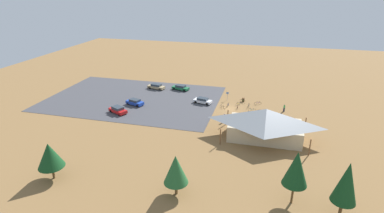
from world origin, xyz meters
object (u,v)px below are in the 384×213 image
(bicycle_black_front_row, at_px, (222,107))
(visitor_near_lot, at_px, (284,108))
(visitor_by_pavilion, at_px, (224,117))
(lot_sign, at_px, (227,95))
(bicycle_orange_mid_cluster, at_px, (261,112))
(car_green_inner_stall, at_px, (181,87))
(bicycle_silver_edge_north, at_px, (249,106))
(visitor_crossing_yard, at_px, (290,120))
(bicycle_yellow_lone_east, at_px, (238,104))
(bike_pavilion, at_px, (265,122))
(car_tan_end_stall, at_px, (156,86))
(pine_mideast, at_px, (176,169))
(pine_east, at_px, (347,183))
(car_red_near_entry, at_px, (118,110))
(bicycle_blue_by_bin, at_px, (228,105))
(car_blue_mid_lot, at_px, (135,102))
(bicycle_purple_lone_west, at_px, (258,103))
(pine_center, at_px, (296,168))
(pine_midwest, at_px, (50,155))
(trash_bin, at_px, (243,100))
(bicycle_teal_yard_front, at_px, (252,110))
(bicycle_red_yard_right, at_px, (237,107))
(car_white_front_row, at_px, (203,101))
(bicycle_green_near_porch, at_px, (243,101))

(bicycle_black_front_row, height_order, visitor_near_lot, visitor_near_lot)
(visitor_near_lot, bearing_deg, visitor_by_pavilion, 36.03)
(lot_sign, distance_m, visitor_near_lot, 13.96)
(bicycle_orange_mid_cluster, relative_size, car_green_inner_stall, 0.32)
(bicycle_silver_edge_north, relative_size, visitor_crossing_yard, 0.95)
(bicycle_black_front_row, xyz_separation_m, visitor_near_lot, (-13.74, -1.67, 0.55))
(lot_sign, relative_size, bicycle_yellow_lone_east, 1.62)
(bike_pavilion, xyz_separation_m, car_tan_end_stall, (29.63, -21.73, -2.49))
(pine_mideast, distance_m, car_tan_end_stall, 45.62)
(pine_east, xyz_separation_m, bicycle_silver_edge_north, (14.00, -33.34, -4.50))
(bicycle_orange_mid_cluster, relative_size, car_red_near_entry, 0.33)
(bicycle_blue_by_bin, xyz_separation_m, car_red_near_entry, (23.15, 10.17, 0.41))
(lot_sign, xyz_separation_m, car_blue_mid_lot, (20.76, 8.59, -0.66))
(bike_pavilion, distance_m, car_green_inner_stall, 32.28)
(bike_pavilion, height_order, pine_east, pine_east)
(car_red_near_entry, height_order, visitor_crossing_yard, visitor_crossing_yard)
(bicycle_purple_lone_west, bearing_deg, visitor_by_pavilion, 61.72)
(pine_center, xyz_separation_m, bicycle_silver_edge_north, (8.27, -32.34, -4.90))
(pine_midwest, xyz_separation_m, visitor_by_pavilion, (-21.44, -26.13, -2.94))
(bicycle_blue_by_bin, bearing_deg, trash_bin, -128.19)
(bicycle_teal_yard_front, bearing_deg, bicycle_red_yard_right, -15.19)
(pine_mideast, height_order, bicycle_teal_yard_front, pine_mideast)
(lot_sign, relative_size, car_white_front_row, 0.47)
(pine_center, bearing_deg, car_blue_mid_lot, -38.08)
(bicycle_green_near_porch, relative_size, visitor_crossing_yard, 0.77)
(bicycle_purple_lone_west, distance_m, car_white_front_row, 13.15)
(bicycle_green_near_porch, bearing_deg, visitor_near_lot, 161.63)
(bicycle_black_front_row, distance_m, car_green_inner_stall, 16.55)
(bicycle_blue_by_bin, bearing_deg, visitor_by_pavilion, 93.24)
(bicycle_black_front_row, relative_size, bicycle_yellow_lone_east, 1.05)
(pine_east, bearing_deg, bicycle_black_front_row, -57.60)
(pine_east, distance_m, visitor_crossing_yard, 26.95)
(bike_pavilion, bearing_deg, visitor_crossing_yard, -123.57)
(bicycle_teal_yard_front, relative_size, bicycle_silver_edge_north, 1.09)
(car_red_near_entry, bearing_deg, bicycle_purple_lone_west, -156.54)
(trash_bin, height_order, car_red_near_entry, car_red_near_entry)
(visitor_by_pavilion, bearing_deg, pine_east, 127.23)
(bicycle_purple_lone_west, height_order, car_green_inner_stall, car_green_inner_stall)
(bicycle_green_near_porch, distance_m, visitor_by_pavilion, 12.34)
(bicycle_red_yard_right, height_order, bicycle_purple_lone_west, bicycle_purple_lone_west)
(bike_pavilion, xyz_separation_m, bicycle_teal_yard_front, (3.11, -12.12, -2.83))
(bicycle_orange_mid_cluster, xyz_separation_m, bicycle_blue_by_bin, (7.63, -2.30, 0.01))
(car_blue_mid_lot, xyz_separation_m, car_red_near_entry, (1.63, 5.43, 0.03))
(bicycle_black_front_row, distance_m, car_red_near_entry, 23.70)
(lot_sign, distance_m, visitor_by_pavilion, 12.70)
(visitor_near_lot, bearing_deg, car_red_near_entry, 15.96)
(bicycle_teal_yard_front, xyz_separation_m, bicycle_blue_by_bin, (5.70, -1.90, -0.03))
(bicycle_silver_edge_north, xyz_separation_m, car_blue_mid_lot, (26.25, 5.29, 0.37))
(pine_east, xyz_separation_m, car_white_front_row, (24.92, -33.12, -4.16))
(lot_sign, height_order, bicycle_blue_by_bin, lot_sign)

